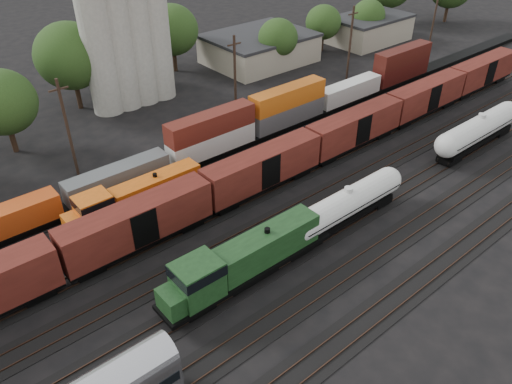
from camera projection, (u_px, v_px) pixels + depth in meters
ground at (275, 221)px, 52.14m from camera, size 600.00×600.00×0.00m
tracks at (275, 220)px, 52.12m from camera, size 180.00×33.20×0.20m
green_locomotive at (240, 262)px, 42.87m from camera, size 17.74×3.13×4.70m
tank_car_a at (347, 204)px, 50.28m from camera, size 16.07×2.88×4.21m
tank_car_b at (478, 129)px, 63.52m from camera, size 17.42×3.12×4.57m
orange_locomotive at (133, 198)px, 51.38m from camera, size 16.57×2.76×4.14m
boxcar_string at (205, 193)px, 50.78m from camera, size 122.80×2.90×4.20m
container_wall at (121, 174)px, 55.22m from camera, size 160.04×2.60×5.80m
grain_silo at (125, 30)px, 70.43m from camera, size 13.40×5.00×29.00m
industrial_sheds at (155, 84)px, 76.61m from camera, size 119.38×17.26×5.10m
tree_band at (125, 56)px, 73.29m from camera, size 167.96×22.10×13.29m
utility_poles at (160, 100)px, 62.62m from camera, size 122.20×0.36×12.00m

